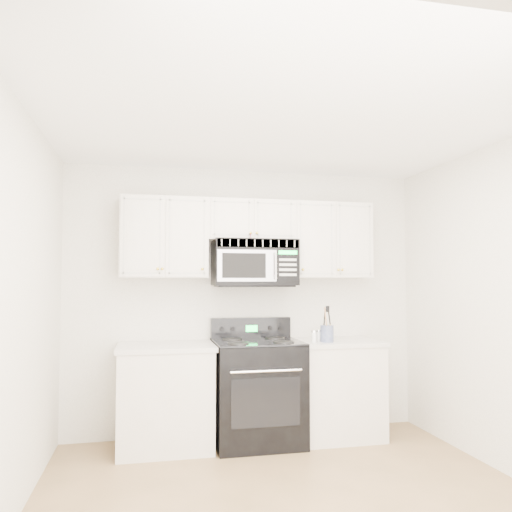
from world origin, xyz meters
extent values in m
cube|color=white|center=(0.00, 0.00, 2.60)|extent=(3.50, 3.50, 0.01)
cube|color=white|center=(0.00, 1.75, 1.30)|extent=(3.50, 0.01, 2.60)
cube|color=white|center=(0.00, -1.75, 1.30)|extent=(3.50, 0.01, 2.60)
cube|color=white|center=(-1.75, 0.00, 1.30)|extent=(0.01, 3.50, 2.60)
cube|color=silver|center=(-0.80, 1.44, 0.44)|extent=(0.82, 0.63, 0.88)
cube|color=beige|center=(-0.80, 1.44, 0.90)|extent=(0.86, 0.65, 0.04)
cube|color=black|center=(-0.80, 1.48, 0.05)|extent=(0.82, 0.55, 0.10)
cube|color=silver|center=(0.80, 1.44, 0.44)|extent=(0.82, 0.63, 0.88)
cube|color=beige|center=(0.80, 1.44, 0.90)|extent=(0.86, 0.65, 0.04)
cube|color=black|center=(0.80, 1.48, 0.05)|extent=(0.82, 0.55, 0.10)
cube|color=black|center=(0.04, 1.41, 0.46)|extent=(0.80, 0.68, 0.92)
cube|color=black|center=(0.04, 1.06, 0.45)|extent=(0.61, 0.01, 0.42)
cylinder|color=white|center=(0.04, 1.04, 0.72)|extent=(0.63, 0.02, 0.02)
cube|color=black|center=(0.04, 1.41, 0.93)|extent=(0.80, 0.68, 0.02)
cube|color=black|center=(0.04, 1.71, 1.02)|extent=(0.80, 0.08, 0.21)
cube|color=#11E045|center=(0.04, 1.67, 1.02)|extent=(0.12, 0.00, 0.06)
cube|color=silver|center=(-0.82, 1.58, 1.90)|extent=(0.80, 0.33, 0.75)
cube|color=silver|center=(0.82, 1.58, 1.90)|extent=(0.80, 0.33, 0.75)
cube|color=silver|center=(0.00, 1.58, 2.08)|extent=(0.84, 0.33, 0.39)
sphere|color=gold|center=(-0.84, 1.40, 1.60)|extent=(0.03, 0.03, 0.03)
sphere|color=gold|center=(-0.48, 1.40, 1.60)|extent=(0.03, 0.03, 0.03)
sphere|color=gold|center=(0.48, 1.40, 1.60)|extent=(0.03, 0.03, 0.03)
sphere|color=gold|center=(0.84, 1.40, 1.60)|extent=(0.03, 0.03, 0.03)
sphere|color=gold|center=(-0.03, 1.40, 1.94)|extent=(0.03, 0.03, 0.03)
sphere|color=gold|center=(0.03, 1.40, 1.94)|extent=(0.03, 0.03, 0.03)
cylinder|color=#C0021D|center=(-0.03, 1.40, 1.88)|extent=(0.01, 0.00, 0.11)
sphere|color=gold|center=(-0.03, 1.40, 1.82)|extent=(0.04, 0.04, 0.04)
cube|color=black|center=(0.04, 1.55, 1.67)|extent=(0.79, 0.40, 0.44)
cube|color=beige|center=(0.04, 1.36, 1.84)|extent=(0.77, 0.01, 0.08)
cube|color=#A0A0A5|center=(-0.07, 1.35, 1.63)|extent=(0.56, 0.01, 0.29)
cube|color=black|center=(-0.10, 1.34, 1.63)|extent=(0.41, 0.01, 0.23)
cube|color=black|center=(0.32, 1.35, 1.63)|extent=(0.22, 0.01, 0.29)
cube|color=#11E045|center=(0.32, 1.34, 1.76)|extent=(0.18, 0.00, 0.04)
cylinder|color=white|center=(0.19, 1.31, 1.63)|extent=(0.02, 0.02, 0.25)
cylinder|color=slate|center=(0.68, 1.30, 1.00)|extent=(0.12, 0.12, 0.16)
cylinder|color=tan|center=(0.71, 1.30, 1.07)|extent=(0.01, 0.01, 0.27)
cylinder|color=black|center=(0.66, 1.33, 1.08)|extent=(0.01, 0.01, 0.29)
cylinder|color=tan|center=(0.66, 1.27, 1.10)|extent=(0.01, 0.01, 0.31)
cylinder|color=black|center=(0.71, 1.30, 1.07)|extent=(0.01, 0.01, 0.27)
cylinder|color=white|center=(0.55, 1.30, 0.97)|extent=(0.04, 0.04, 0.09)
cylinder|color=white|center=(0.55, 1.30, 1.02)|extent=(0.05, 0.05, 0.02)
cylinder|color=white|center=(0.62, 1.36, 0.97)|extent=(0.04, 0.04, 0.09)
cylinder|color=white|center=(0.62, 1.36, 1.02)|extent=(0.05, 0.05, 0.02)
camera|label=1|loc=(-0.97, -3.15, 1.49)|focal=35.00mm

